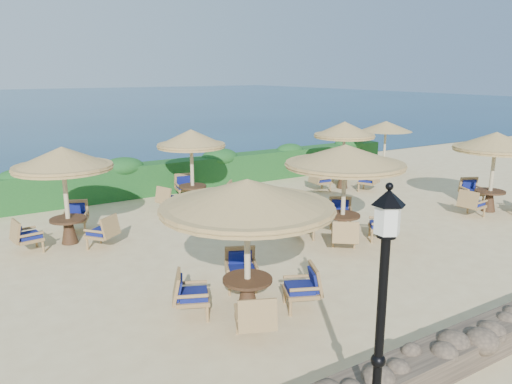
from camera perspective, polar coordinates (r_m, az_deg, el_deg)
name	(u,v)px	position (r m, az deg, el deg)	size (l,w,h in m)	color
ground	(323,234)	(14.50, 7.64, -4.81)	(120.00, 120.00, 0.00)	beige
sea	(12,103)	(81.14, -26.09, 9.10)	(160.00, 160.00, 0.00)	#0B2847
hedge	(209,172)	(20.21, -5.40, 2.30)	(18.00, 0.90, 1.20)	#16441B
lamp_post	(380,334)	(6.29, 13.97, -15.47)	(0.44, 0.44, 3.31)	black
extra_parasol	(386,126)	(23.04, 14.63, 7.27)	(2.30, 2.30, 2.41)	beige
cafe_set_0	(247,217)	(9.26, -1.01, -2.86)	(3.30, 3.30, 2.65)	beige
cafe_set_1	(345,171)	(13.72, 10.09, 2.38)	(3.28, 3.28, 2.65)	beige
cafe_set_2	(494,156)	(18.04, 25.58, 3.76)	(2.76, 2.76, 2.65)	beige
cafe_set_3	(64,176)	(14.09, -21.08, 1.67)	(2.73, 2.75, 2.65)	beige
cafe_set_4	(192,155)	(17.18, -7.37, 4.24)	(2.73, 2.61, 2.65)	beige
cafe_set_5	(344,143)	(19.94, 10.02, 5.50)	(2.62, 2.77, 2.65)	beige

